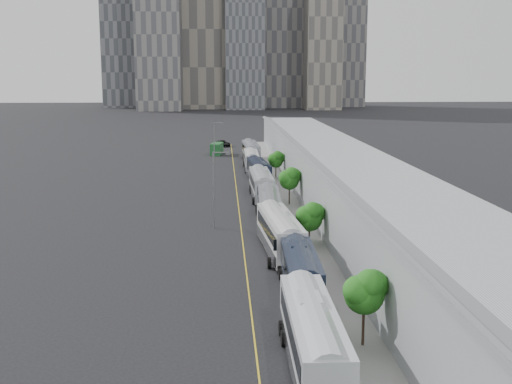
{
  "coord_description": "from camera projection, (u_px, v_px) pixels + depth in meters",
  "views": [
    {
      "loc": [
        -3.46,
        -28.95,
        17.4
      ],
      "look_at": [
        0.58,
        50.09,
        3.0
      ],
      "focal_mm": 45.0,
      "sensor_mm": 36.0,
      "label": 1
    }
  ],
  "objects": [
    {
      "name": "bus_3",
      "position": [
        269.0,
        208.0,
        77.7
      ],
      "size": [
        3.12,
        12.82,
        3.72
      ],
      "rotation": [
        0.0,
        0.0,
        -0.04
      ],
      "color": "slate",
      "rests_on": "ground"
    },
    {
      "name": "bus_5",
      "position": [
        259.0,
        172.0,
        106.39
      ],
      "size": [
        3.57,
        12.72,
        3.67
      ],
      "rotation": [
        0.0,
        0.0,
        0.08
      ],
      "color": "black",
      "rests_on": "ground"
    },
    {
      "name": "lane_line",
      "position": [
        239.0,
        208.0,
        85.69
      ],
      "size": [
        0.12,
        160.0,
        0.02
      ],
      "primitive_type": "cube",
      "color": "gold",
      "rests_on": "ground"
    },
    {
      "name": "bus_1",
      "position": [
        300.0,
        273.0,
        52.04
      ],
      "size": [
        2.95,
        12.84,
        3.73
      ],
      "rotation": [
        0.0,
        0.0,
        -0.03
      ],
      "color": "black",
      "rests_on": "ground"
    },
    {
      "name": "depot",
      "position": [
        347.0,
        181.0,
        85.8
      ],
      "size": [
        12.45,
        160.4,
        7.2
      ],
      "color": "gray",
      "rests_on": "ground"
    },
    {
      "name": "tree_3",
      "position": [
        276.0,
        159.0,
        110.21
      ],
      "size": [
        2.47,
        2.47,
        4.58
      ],
      "color": "black",
      "rests_on": "ground"
    },
    {
      "name": "bus_2",
      "position": [
        280.0,
        237.0,
        63.34
      ],
      "size": [
        3.81,
        14.13,
        4.08
      ],
      "rotation": [
        0.0,
        0.0,
        0.07
      ],
      "color": "silver",
      "rests_on": "ground"
    },
    {
      "name": "suv",
      "position": [
        223.0,
        143.0,
        159.79
      ],
      "size": [
        4.11,
        5.95,
        1.51
      ],
      "primitive_type": "imported",
      "rotation": [
        0.0,
        0.0,
        0.33
      ],
      "color": "black",
      "rests_on": "ground"
    },
    {
      "name": "bus_7",
      "position": [
        251.0,
        153.0,
        131.83
      ],
      "size": [
        3.32,
        14.01,
        4.07
      ],
      "rotation": [
        0.0,
        0.0,
        0.04
      ],
      "color": "gray",
      "rests_on": "ground"
    },
    {
      "name": "tree_1",
      "position": [
        310.0,
        215.0,
        66.21
      ],
      "size": [
        2.69,
        2.69,
        4.59
      ],
      "color": "black",
      "rests_on": "ground"
    },
    {
      "name": "bus_6",
      "position": [
        251.0,
        161.0,
        120.42
      ],
      "size": [
        2.76,
        12.33,
        3.6
      ],
      "rotation": [
        0.0,
        0.0,
        -0.01
      ],
      "color": "white",
      "rests_on": "ground"
    },
    {
      "name": "bus_0",
      "position": [
        313.0,
        343.0,
        38.12
      ],
      "size": [
        3.08,
        13.94,
        4.07
      ],
      "rotation": [
        0.0,
        0.0,
        -0.01
      ],
      "color": "silver",
      "rests_on": "ground"
    },
    {
      "name": "tree_2",
      "position": [
        289.0,
        177.0,
        86.83
      ],
      "size": [
        2.69,
        2.69,
        5.21
      ],
      "color": "black",
      "rests_on": "ground"
    },
    {
      "name": "street_lamp_near",
      "position": [
        215.0,
        184.0,
        73.34
      ],
      "size": [
        2.04,
        0.22,
        8.89
      ],
      "color": "#59595E",
      "rests_on": "ground"
    },
    {
      "name": "skyline",
      "position": [
        223.0,
        12.0,
        341.0
      ],
      "size": [
        145.0,
        64.0,
        120.0
      ],
      "color": "slate",
      "rests_on": "ground"
    },
    {
      "name": "tree_0",
      "position": [
        364.0,
        289.0,
        41.08
      ],
      "size": [
        2.61,
        2.61,
        5.25
      ],
      "color": "black",
      "rests_on": "ground"
    },
    {
      "name": "bus_4",
      "position": [
        261.0,
        186.0,
        92.28
      ],
      "size": [
        3.01,
        13.6,
        3.96
      ],
      "rotation": [
        0.0,
        0.0,
        0.02
      ],
      "color": "#A6AAB0",
      "rests_on": "ground"
    },
    {
      "name": "shipping_container",
      "position": [
        217.0,
        149.0,
        143.1
      ],
      "size": [
        3.01,
        6.19,
        2.57
      ],
      "primitive_type": "cube",
      "rotation": [
        0.0,
        0.0,
        -0.14
      ],
      "color": "#164A20",
      "rests_on": "ground"
    },
    {
      "name": "street_lamp_far",
      "position": [
        215.0,
        141.0,
        124.23
      ],
      "size": [
        2.04,
        0.22,
        8.53
      ],
      "color": "#59595E",
      "rests_on": "ground"
    },
    {
      "name": "sidewalk",
      "position": [
        317.0,
        206.0,
        86.21
      ],
      "size": [
        10.0,
        170.0,
        0.12
      ],
      "primitive_type": "cube",
      "color": "gray",
      "rests_on": "ground"
    }
  ]
}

